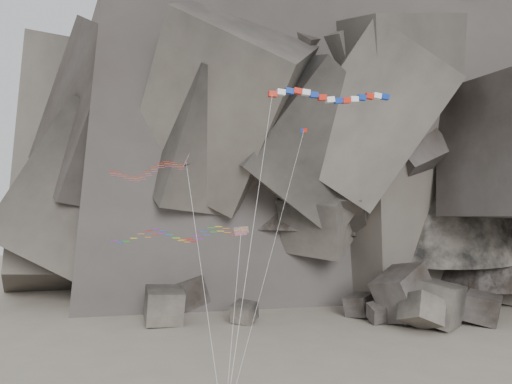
# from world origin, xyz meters

# --- Properties ---
(headland) EXTENTS (110.00, 70.00, 84.00)m
(headland) POSITION_xyz_m (0.00, 70.00, 42.00)
(headland) COLOR #5A534A
(headland) RESTS_ON ground
(boulder_field) EXTENTS (55.64, 19.54, 9.74)m
(boulder_field) POSITION_xyz_m (12.89, 33.65, 2.56)
(boulder_field) COLOR #47423F
(boulder_field) RESTS_ON ground
(delta_kite) EXTENTS (15.13, 12.75, 21.89)m
(delta_kite) POSITION_xyz_m (-10.14, 3.25, 21.42)
(delta_kite) COLOR red
(delta_kite) RESTS_ON ground
(banner_kite) EXTENTS (13.86, 15.13, 27.83)m
(banner_kite) POSITION_xyz_m (8.61, 3.51, 28.47)
(banner_kite) COLOR red
(banner_kite) RESTS_ON ground
(parafoil_kite) EXTENTS (14.70, 11.88, 14.59)m
(parafoil_kite) POSITION_xyz_m (-7.00, 2.52, 15.05)
(parafoil_kite) COLOR yellow
(parafoil_kite) RESTS_ON ground
(pennant_kite) EXTENTS (5.82, 8.81, 23.48)m
(pennant_kite) POSITION_xyz_m (4.97, -2.19, 19.30)
(pennant_kite) COLOR red
(pennant_kite) RESTS_ON ground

